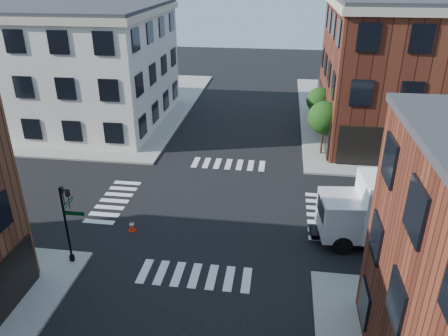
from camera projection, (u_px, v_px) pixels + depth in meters
ground at (215, 208)px, 28.99m from camera, size 120.00×120.00×0.00m
sidewalk_ne at (446, 119)px, 45.23m from camera, size 30.00×30.00×0.15m
sidewalk_nw at (63, 103)px, 50.34m from camera, size 30.00×30.00×0.15m
building_nw at (50, 66)px, 43.30m from camera, size 22.00×16.00×11.00m
tree_near at (325, 119)px, 35.67m from camera, size 2.69×2.69×4.49m
tree_far at (320, 102)px, 41.17m from camera, size 2.43×2.43×4.07m
signal_pole at (67, 216)px, 22.61m from camera, size 1.29×1.24×4.60m
box_truck at (404, 210)px, 24.54m from camera, size 9.31×3.63×4.13m
traffic_cone at (132, 226)px, 26.40m from camera, size 0.46×0.46×0.70m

